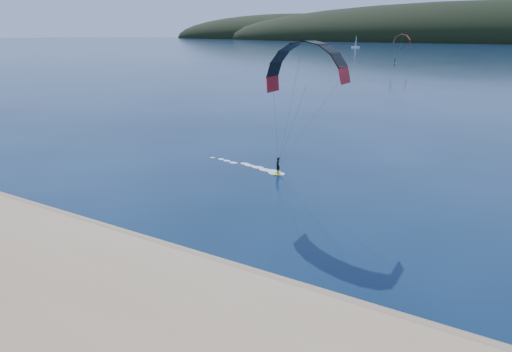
% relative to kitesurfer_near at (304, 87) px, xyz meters
% --- Properties ---
extents(ground, '(1800.00, 1800.00, 0.00)m').
position_rel_kitesurfer_near_xyz_m(ground, '(-0.88, -19.05, -10.55)').
color(ground, '#061831').
rests_on(ground, ground).
extents(wet_sand, '(220.00, 2.50, 0.10)m').
position_rel_kitesurfer_near_xyz_m(wet_sand, '(-0.88, -14.55, -10.50)').
color(wet_sand, '#7E6549').
rests_on(wet_sand, ground).
extents(kitesurfer_near, '(20.53, 9.42, 13.61)m').
position_rel_kitesurfer_near_xyz_m(kitesurfer_near, '(0.00, 0.00, 0.00)').
color(kitesurfer_near, gold).
rests_on(kitesurfer_near, ground).
extents(kitesurfer_far, '(8.58, 8.09, 12.16)m').
position_rel_kitesurfer_near_xyz_m(kitesurfer_far, '(-36.40, 186.86, -1.05)').
color(kitesurfer_far, gold).
rests_on(kitesurfer_far, ground).
extents(sailboat, '(7.62, 4.87, 10.78)m').
position_rel_kitesurfer_near_xyz_m(sailboat, '(-122.67, 376.78, -9.76)').
color(sailboat, white).
rests_on(sailboat, ground).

